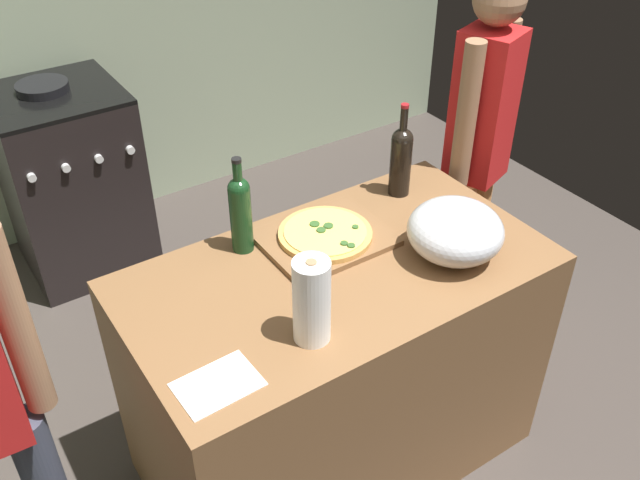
{
  "coord_description": "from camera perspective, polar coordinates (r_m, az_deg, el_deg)",
  "views": [
    {
      "loc": [
        -1.13,
        -0.71,
        2.23
      ],
      "look_at": [
        -0.14,
        0.77,
        0.93
      ],
      "focal_mm": 39.28,
      "sensor_mm": 36.0,
      "label": 1
    }
  ],
  "objects": [
    {
      "name": "wine_bottle_clear",
      "position": [
        2.18,
        -6.51,
        2.41
      ],
      "size": [
        0.07,
        0.07,
        0.33
      ],
      "color": "#143819",
      "rests_on": "counter"
    },
    {
      "name": "stove",
      "position": [
        3.61,
        -19.52,
        4.56
      ],
      "size": [
        0.58,
        0.6,
        0.97
      ],
      "color": "black",
      "rests_on": "ground_plane"
    },
    {
      "name": "mixing_bowl",
      "position": [
        2.21,
        10.96,
        0.72
      ],
      "size": [
        0.3,
        0.3,
        0.18
      ],
      "color": "#B2B2B7",
      "rests_on": "counter"
    },
    {
      "name": "wine_bottle_amber",
      "position": [
        2.47,
        6.61,
        6.67
      ],
      "size": [
        0.08,
        0.08,
        0.35
      ],
      "color": "black",
      "rests_on": "counter"
    },
    {
      "name": "paper_towel_roll",
      "position": [
        1.85,
        -0.69,
        -5.01
      ],
      "size": [
        0.1,
        0.1,
        0.26
      ],
      "color": "white",
      "rests_on": "counter"
    },
    {
      "name": "ground_plane",
      "position": [
        3.25,
        -3.76,
        -7.54
      ],
      "size": [
        4.18,
        3.33,
        0.02
      ],
      "primitive_type": "cube",
      "color": "#3F3833"
    },
    {
      "name": "pizza",
      "position": [
        2.26,
        0.43,
        0.53
      ],
      "size": [
        0.31,
        0.31,
        0.03
      ],
      "color": "tan",
      "rests_on": "cutting_board"
    },
    {
      "name": "counter",
      "position": [
        2.47,
        1.31,
        -10.43
      ],
      "size": [
        1.34,
        0.74,
        0.88
      ],
      "primitive_type": "cube",
      "color": "brown",
      "rests_on": "ground_plane"
    },
    {
      "name": "cutting_board",
      "position": [
        2.28,
        0.42,
        0.1
      ],
      "size": [
        0.4,
        0.32,
        0.02
      ],
      "primitive_type": "cube",
      "color": "brown",
      "rests_on": "counter"
    },
    {
      "name": "recipe_sheet",
      "position": [
        1.83,
        -8.33,
        -11.56
      ],
      "size": [
        0.22,
        0.16,
        0.0
      ],
      "primitive_type": "cube",
      "rotation": [
        0.0,
        0.0,
        0.04
      ],
      "color": "white",
      "rests_on": "counter"
    },
    {
      "name": "person_in_red",
      "position": [
        2.84,
        12.69,
        7.19
      ],
      "size": [
        0.35,
        0.25,
        1.58
      ],
      "color": "#D88C4C",
      "rests_on": "ground_plane"
    }
  ]
}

